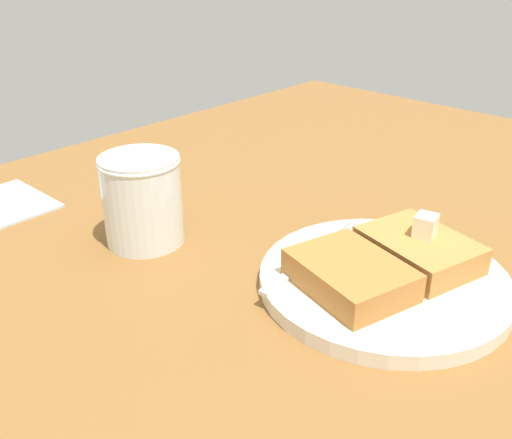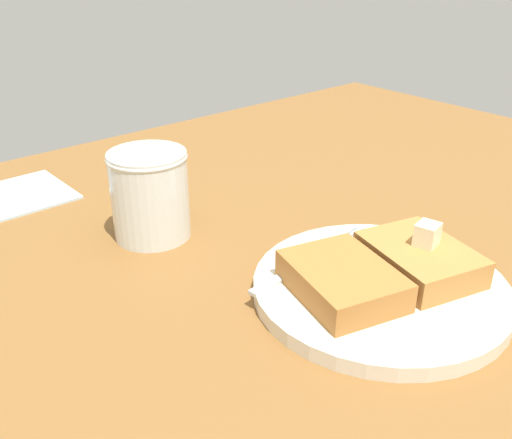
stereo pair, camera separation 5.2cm
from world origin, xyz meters
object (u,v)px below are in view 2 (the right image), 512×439
at_px(fork, 322,254).
at_px(napkin, 6,199).
at_px(plate, 380,288).
at_px(syrup_jar, 150,198).

distance_m(fork, napkin, 0.38).
bearing_deg(fork, napkin, -63.80).
xyz_separation_m(plate, syrup_jar, (0.09, -0.22, 0.03)).
height_order(fork, napkin, fork).
xyz_separation_m(plate, napkin, (0.18, -0.41, -0.01)).
xyz_separation_m(fork, syrup_jar, (0.08, -0.16, 0.03)).
bearing_deg(syrup_jar, napkin, -65.09).
bearing_deg(plate, napkin, -66.61).
distance_m(fork, syrup_jar, 0.18).
relative_size(plate, syrup_jar, 2.41).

